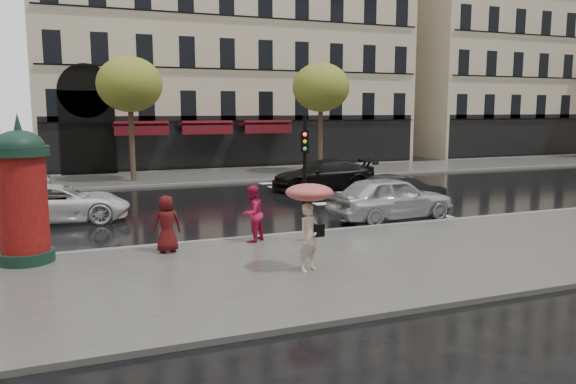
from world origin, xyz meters
name	(u,v)px	position (x,y,z in m)	size (l,w,h in m)	color
ground	(297,265)	(0.00, 0.00, 0.00)	(160.00, 160.00, 0.00)	black
near_sidewalk	(305,268)	(0.00, -0.50, 0.06)	(90.00, 7.00, 0.12)	#474744
far_sidewalk	(168,178)	(0.00, 19.00, 0.06)	(90.00, 6.00, 0.12)	#474744
near_kerb	(259,238)	(0.00, 3.00, 0.07)	(90.00, 0.25, 0.14)	slate
far_kerb	(178,184)	(0.00, 16.00, 0.07)	(90.00, 0.25, 0.14)	slate
zebra_crossing	(338,197)	(6.00, 9.60, 0.01)	(3.60, 11.75, 0.01)	silver
bldg_far_corner	(218,10)	(6.00, 30.00, 11.31)	(26.00, 14.00, 22.90)	#B7A88C
bldg_far_right	(509,30)	(34.00, 30.00, 11.31)	(24.00, 14.00, 22.90)	#B7A88C
tree_far_left	(130,85)	(-2.00, 18.00, 5.17)	(3.40, 3.40, 6.64)	#38281C
tree_far_right	(321,88)	(9.00, 18.00, 5.17)	(3.40, 3.40, 6.64)	#38281C
woman_umbrella	(309,212)	(-0.08, -0.92, 1.53)	(1.12, 1.12, 2.15)	beige
woman_red	(252,214)	(-0.41, 2.40, 0.93)	(0.79, 0.62, 1.63)	#BC1747
man_burgundy	(167,224)	(-2.90, 2.08, 0.89)	(0.75, 0.49, 1.53)	#490E0F
morris_column	(22,192)	(-6.34, 2.40, 1.90)	(1.38, 1.38, 3.71)	black
traffic_light	(305,166)	(1.00, 1.86, 2.32)	(0.27, 0.36, 3.62)	black
car_silver	(391,198)	(5.34, 4.20, 0.79)	(1.87, 4.66, 1.59)	silver
car_darkgrey	(400,191)	(7.22, 6.47, 0.64)	(1.35, 3.87, 1.27)	black
car_white	(59,203)	(-5.62, 8.11, 0.67)	(2.21, 4.79, 1.33)	white
car_black	(323,175)	(6.33, 11.89, 0.74)	(2.07, 5.10, 1.48)	black
car_far_silver	(8,183)	(-7.78, 15.00, 0.62)	(1.47, 3.66, 1.25)	#9B9A9F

